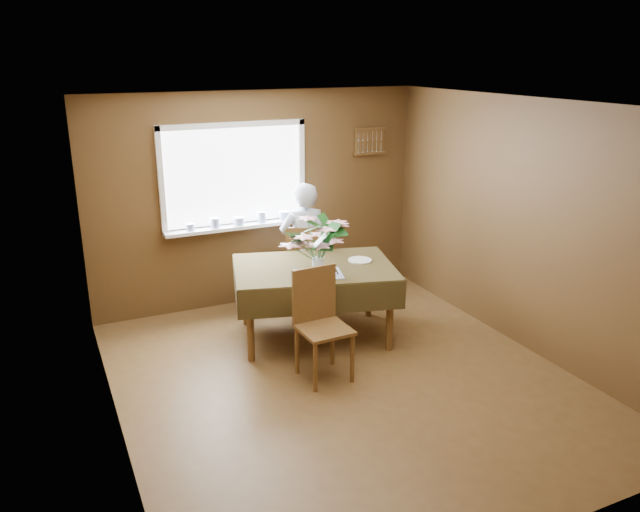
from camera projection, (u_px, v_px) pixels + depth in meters
name	position (u px, v px, depth m)	size (l,w,h in m)	color
floor	(345.00, 380.00, 5.79)	(4.50, 4.50, 0.00)	brown
ceiling	(349.00, 104.00, 5.01)	(4.50, 4.50, 0.00)	white
wall_back	(259.00, 199.00, 7.34)	(4.00, 4.00, 0.00)	brown
wall_front	(532.00, 364.00, 3.46)	(4.00, 4.00, 0.00)	brown
wall_left	(106.00, 287.00, 4.60)	(4.50, 4.50, 0.00)	brown
wall_right	(525.00, 226.00, 6.20)	(4.50, 4.50, 0.00)	brown
window_assembly	(236.00, 194.00, 7.14)	(1.72, 0.20, 1.22)	white
spoon_rack	(369.00, 141.00, 7.70)	(0.44, 0.05, 0.33)	brown
dining_table	(314.00, 275.00, 6.47)	(1.88, 1.51, 0.80)	brown
chair_far	(305.00, 264.00, 7.25)	(0.58, 0.58, 1.02)	brown
chair_near	(320.00, 319.00, 5.74)	(0.46, 0.46, 1.03)	brown
seated_woman	(304.00, 248.00, 7.15)	(0.56, 0.37, 1.52)	white
flower_bouquet	(318.00, 240.00, 6.16)	(0.61, 0.61, 0.52)	white
side_plate	(360.00, 260.00, 6.60)	(0.25, 0.25, 0.01)	white
table_knife	(336.00, 271.00, 6.26)	(0.02, 0.21, 0.00)	silver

